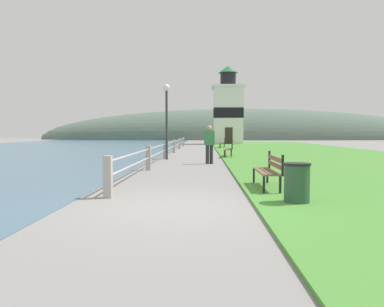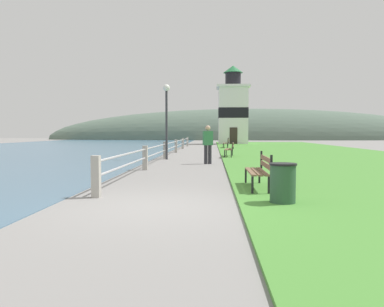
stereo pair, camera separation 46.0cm
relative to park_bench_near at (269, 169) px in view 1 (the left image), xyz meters
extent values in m
plane|color=gray|center=(-2.27, -2.25, -0.54)|extent=(160.00, 160.00, 0.00)
cube|color=#4C8E38|center=(5.33, 16.13, -0.51)|extent=(12.00, 55.11, 0.06)
cube|color=#A8A399|center=(-3.77, -1.25, -0.07)|extent=(0.18, 0.18, 0.93)
cube|color=#A8A399|center=(-3.77, 4.80, -0.07)|extent=(0.18, 0.18, 0.93)
cube|color=#A8A399|center=(-3.77, 10.85, -0.07)|extent=(0.18, 0.18, 0.93)
cube|color=#A8A399|center=(-3.77, 16.89, -0.07)|extent=(0.18, 0.18, 0.93)
cube|color=#A8A399|center=(-3.77, 22.94, -0.07)|extent=(0.18, 0.18, 0.93)
cube|color=#A8A399|center=(-3.77, 28.98, -0.07)|extent=(0.18, 0.18, 0.93)
cylinder|color=#B2B2B7|center=(-3.77, 13.87, 0.26)|extent=(0.06, 30.23, 0.06)
cylinder|color=#B2B2B7|center=(-3.77, 13.87, -0.07)|extent=(0.06, 30.23, 0.06)
cube|color=brown|center=(-0.24, 0.00, -0.07)|extent=(0.12, 1.81, 0.04)
cube|color=brown|center=(-0.09, 0.00, -0.07)|extent=(0.12, 1.81, 0.04)
cube|color=brown|center=(0.06, 0.00, -0.07)|extent=(0.12, 1.81, 0.04)
cube|color=brown|center=(0.14, 0.00, 0.25)|extent=(0.06, 1.81, 0.11)
cube|color=brown|center=(0.14, 0.00, 0.09)|extent=(0.06, 1.81, 0.11)
cube|color=black|center=(-0.28, -0.88, -0.31)|extent=(0.05, 0.05, 0.45)
cube|color=black|center=(-0.27, 0.88, -0.31)|extent=(0.05, 0.05, 0.45)
cube|color=black|center=(0.09, -0.88, -0.31)|extent=(0.05, 0.05, 0.45)
cube|color=black|center=(0.10, 0.88, -0.31)|extent=(0.05, 0.05, 0.45)
cube|color=black|center=(0.14, -0.88, 0.16)|extent=(0.05, 0.05, 0.49)
cube|color=black|center=(0.15, 0.88, 0.16)|extent=(0.05, 0.05, 0.49)
cube|color=brown|center=(-0.41, 12.09, -0.07)|extent=(0.27, 1.83, 0.04)
cube|color=brown|center=(-0.26, 12.08, -0.07)|extent=(0.27, 1.83, 0.04)
cube|color=brown|center=(-0.12, 12.06, -0.07)|extent=(0.27, 1.83, 0.04)
cube|color=brown|center=(-0.03, 12.06, 0.25)|extent=(0.21, 1.83, 0.11)
cube|color=brown|center=(-0.03, 12.06, 0.09)|extent=(0.21, 1.83, 0.11)
cube|color=black|center=(-0.52, 11.21, -0.31)|extent=(0.05, 0.05, 0.45)
cube|color=black|center=(-0.37, 12.98, -0.31)|extent=(0.05, 0.05, 0.45)
cube|color=black|center=(-0.16, 11.17, -0.31)|extent=(0.05, 0.05, 0.45)
cube|color=black|center=(0.00, 12.95, -0.31)|extent=(0.05, 0.05, 0.45)
cube|color=black|center=(-0.11, 11.17, 0.16)|extent=(0.05, 0.05, 0.49)
cube|color=black|center=(0.05, 12.94, 0.16)|extent=(0.05, 0.05, 0.49)
cube|color=brown|center=(-0.17, 24.11, -0.07)|extent=(0.24, 1.77, 0.04)
cube|color=brown|center=(-0.02, 24.10, -0.07)|extent=(0.24, 1.77, 0.04)
cube|color=brown|center=(0.12, 24.09, -0.07)|extent=(0.24, 1.77, 0.04)
cube|color=brown|center=(0.21, 24.08, 0.25)|extent=(0.18, 1.77, 0.11)
cube|color=brown|center=(0.21, 24.08, 0.09)|extent=(0.18, 1.77, 0.11)
cube|color=black|center=(-0.27, 23.25, -0.31)|extent=(0.05, 0.05, 0.45)
cube|color=black|center=(-0.15, 24.97, -0.31)|extent=(0.05, 0.05, 0.45)
cube|color=black|center=(0.10, 23.23, -0.31)|extent=(0.05, 0.05, 0.45)
cube|color=black|center=(0.22, 24.94, -0.31)|extent=(0.05, 0.05, 0.45)
cube|color=black|center=(0.15, 23.22, 0.16)|extent=(0.05, 0.05, 0.49)
cube|color=black|center=(0.27, 24.94, 0.16)|extent=(0.05, 0.05, 0.49)
cube|color=white|center=(1.26, 36.44, 2.85)|extent=(3.44, 3.44, 6.78)
cube|color=black|center=(1.26, 36.44, 3.19)|extent=(3.48, 3.48, 1.22)
cube|color=white|center=(1.26, 36.44, 6.37)|extent=(3.96, 3.96, 0.25)
cylinder|color=black|center=(1.26, 36.44, 7.28)|extent=(1.89, 1.89, 1.57)
cone|color=#23703D|center=(1.26, 36.44, 8.49)|extent=(2.37, 2.37, 0.86)
cube|color=#332823|center=(1.26, 34.70, 0.46)|extent=(0.90, 0.06, 2.00)
cylinder|color=#28282D|center=(-1.49, 7.63, -0.11)|extent=(0.16, 0.16, 0.86)
cylinder|color=#28282D|center=(-1.31, 7.69, -0.11)|extent=(0.16, 0.16, 0.86)
cube|color=#337A47|center=(-1.40, 7.66, 0.64)|extent=(0.48, 0.36, 0.64)
sphere|color=tan|center=(-1.40, 7.66, 1.10)|extent=(0.23, 0.23, 0.23)
cylinder|color=#2D5138|center=(0.21, -1.94, -0.14)|extent=(0.50, 0.50, 0.80)
cylinder|color=black|center=(0.21, -1.94, 0.28)|extent=(0.54, 0.54, 0.04)
cylinder|color=#333338|center=(-3.62, 10.32, 1.26)|extent=(0.12, 0.12, 3.60)
sphere|color=white|center=(-3.62, 10.32, 3.24)|extent=(0.36, 0.36, 0.36)
ellipsoid|color=#566B5B|center=(5.73, 64.50, -0.54)|extent=(80.00, 16.00, 12.00)
camera|label=1|loc=(-1.64, -9.39, 0.92)|focal=35.00mm
camera|label=2|loc=(-1.18, -9.37, 0.92)|focal=35.00mm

